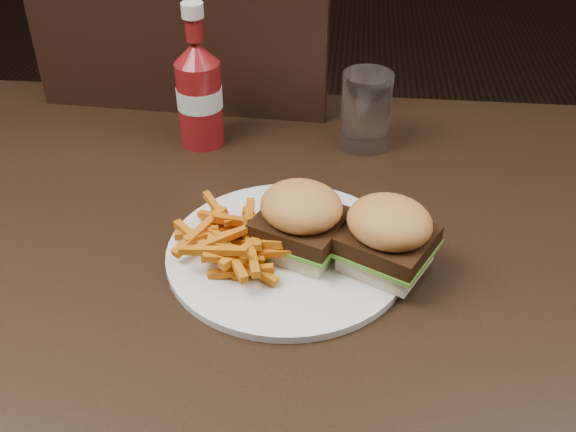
# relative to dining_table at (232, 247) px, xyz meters

# --- Properties ---
(dining_table) EXTENTS (1.20, 0.80, 0.04)m
(dining_table) POSITION_rel_dining_table_xyz_m (0.00, 0.00, 0.00)
(dining_table) COLOR black
(dining_table) RESTS_ON ground
(chair_far) EXTENTS (0.50, 0.50, 0.05)m
(chair_far) POSITION_rel_dining_table_xyz_m (-0.12, 0.54, -0.30)
(chair_far) COLOR black
(chair_far) RESTS_ON ground
(plate) EXTENTS (0.28, 0.28, 0.01)m
(plate) POSITION_rel_dining_table_xyz_m (0.07, -0.03, 0.03)
(plate) COLOR white
(plate) RESTS_ON dining_table
(sandwich_half_a) EXTENTS (0.11, 0.10, 0.02)m
(sandwich_half_a) POSITION_rel_dining_table_xyz_m (0.09, -0.03, 0.04)
(sandwich_half_a) COLOR #FAECBD
(sandwich_half_a) RESTS_ON plate
(sandwich_half_b) EXTENTS (0.11, 0.11, 0.02)m
(sandwich_half_b) POSITION_rel_dining_table_xyz_m (0.18, -0.05, 0.04)
(sandwich_half_b) COLOR beige
(sandwich_half_b) RESTS_ON plate
(fries_pile) EXTENTS (0.15, 0.15, 0.05)m
(fries_pile) POSITION_rel_dining_table_xyz_m (0.02, -0.04, 0.05)
(fries_pile) COLOR #C25610
(fries_pile) RESTS_ON plate
(ketchup_bottle) EXTENTS (0.08, 0.08, 0.13)m
(ketchup_bottle) POSITION_rel_dining_table_xyz_m (-0.08, 0.22, 0.08)
(ketchup_bottle) COLOR maroon
(ketchup_bottle) RESTS_ON dining_table
(tumbler) EXTENTS (0.09, 0.09, 0.11)m
(tumbler) POSITION_rel_dining_table_xyz_m (0.16, 0.24, 0.08)
(tumbler) COLOR white
(tumbler) RESTS_ON dining_table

